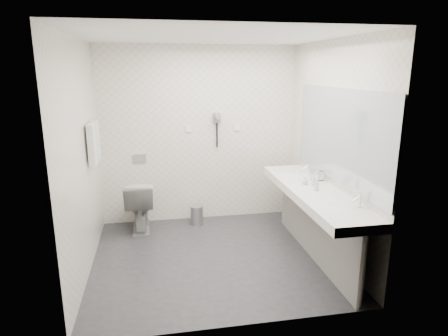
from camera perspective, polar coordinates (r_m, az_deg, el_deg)
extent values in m
plane|color=#2C2B30|center=(4.75, -1.49, -12.91)|extent=(2.80, 2.80, 0.00)
plane|color=white|center=(4.23, -1.72, 18.76)|extent=(2.80, 2.80, 0.00)
plane|color=white|center=(5.59, -3.65, 4.79)|extent=(2.80, 0.00, 2.80)
plane|color=white|center=(3.09, 2.11, -3.08)|extent=(2.80, 0.00, 2.80)
plane|color=white|center=(4.34, -20.19, 1.16)|extent=(0.00, 2.60, 2.60)
plane|color=white|center=(4.74, 15.40, 2.58)|extent=(0.00, 2.60, 2.60)
cube|color=white|center=(4.56, 12.98, -3.57)|extent=(0.55, 2.20, 0.10)
cube|color=gray|center=(4.71, 12.97, -8.47)|extent=(0.03, 2.15, 0.75)
cylinder|color=silver|center=(3.89, 19.55, -14.07)|extent=(0.06, 0.06, 0.75)
cylinder|color=silver|center=(5.63, 9.12, -4.49)|extent=(0.06, 0.06, 0.75)
cube|color=#B2BCC6|center=(4.52, 16.48, 4.54)|extent=(0.02, 2.20, 1.05)
ellipsoid|color=white|center=(3.99, 16.66, -5.87)|extent=(0.40, 0.31, 0.05)
ellipsoid|color=white|center=(5.13, 10.17, -1.03)|extent=(0.40, 0.31, 0.05)
cylinder|color=silver|center=(4.06, 19.22, -4.42)|extent=(0.04, 0.04, 0.15)
cylinder|color=silver|center=(5.17, 12.24, 0.04)|extent=(0.04, 0.04, 0.15)
imported|color=white|center=(4.65, 13.10, -1.83)|extent=(0.05, 0.05, 0.12)
imported|color=white|center=(4.69, 11.75, -1.79)|extent=(0.10, 0.10, 0.09)
imported|color=white|center=(4.47, 13.42, -2.40)|extent=(0.06, 0.06, 0.13)
cylinder|color=silver|center=(4.88, 14.01, -1.11)|extent=(0.08, 0.08, 0.12)
cylinder|color=silver|center=(4.89, 12.87, -1.06)|extent=(0.06, 0.06, 0.11)
imported|color=white|center=(5.51, -12.26, -5.27)|extent=(0.40, 0.70, 0.71)
cube|color=#B2B5BA|center=(5.60, -12.26, 1.38)|extent=(0.18, 0.02, 0.12)
cylinder|color=#B2B5BA|center=(5.64, -4.00, -6.94)|extent=(0.20, 0.20, 0.26)
cylinder|color=#B2B5BA|center=(5.59, -4.03, -5.63)|extent=(0.19, 0.19, 0.02)
cylinder|color=silver|center=(4.82, -18.85, 6.14)|extent=(0.02, 0.62, 0.02)
cube|color=white|center=(4.71, -18.75, 3.26)|extent=(0.07, 0.24, 0.48)
cube|color=white|center=(4.98, -18.31, 3.87)|extent=(0.07, 0.24, 0.48)
cube|color=gray|center=(5.56, -1.07, 7.37)|extent=(0.10, 0.04, 0.14)
cylinder|color=gray|center=(5.48, -0.96, 7.60)|extent=(0.08, 0.14, 0.08)
cylinder|color=black|center=(5.58, -1.04, 4.80)|extent=(0.02, 0.02, 0.35)
cube|color=white|center=(5.54, -5.20, 5.74)|extent=(0.09, 0.02, 0.09)
cube|color=white|center=(5.65, 1.92, 5.95)|extent=(0.09, 0.02, 0.09)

